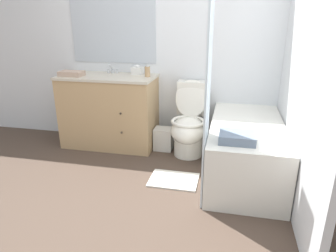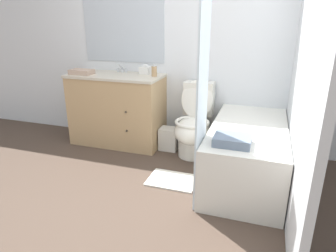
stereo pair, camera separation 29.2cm
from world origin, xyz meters
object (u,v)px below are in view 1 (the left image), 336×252
object	(u,v)px
tissue_box	(137,70)
soap_dispenser	(147,71)
bathtub	(245,149)
bath_towel_folded	(237,137)
wastebasket	(164,139)
toilet	(189,125)
vanity_cabinet	(109,111)
sink_faucet	(112,70)
hand_towel_folded	(72,74)
bath_mat	(174,180)

from	to	relation	value
tissue_box	soap_dispenser	world-z (taller)	soap_dispenser
bathtub	bath_towel_folded	xyz separation A→B (m)	(-0.10, -0.48, 0.31)
wastebasket	toilet	bearing A→B (deg)	-10.42
vanity_cabinet	sink_faucet	distance (m)	0.50
tissue_box	hand_towel_folded	xyz separation A→B (m)	(-0.72, -0.28, -0.02)
wastebasket	tissue_box	xyz separation A→B (m)	(-0.36, 0.18, 0.79)
hand_towel_folded	soap_dispenser	bearing A→B (deg)	9.60
tissue_box	soap_dispenser	size ratio (longest dim) A/B	0.91
bathtub	sink_faucet	bearing A→B (deg)	159.26
vanity_cabinet	sink_faucet	xyz separation A→B (m)	(-0.00, 0.17, 0.47)
tissue_box	hand_towel_folded	size ratio (longest dim) A/B	0.49
toilet	bath_mat	world-z (taller)	toilet
soap_dispenser	hand_towel_folded	size ratio (longest dim) A/B	0.54
tissue_box	bath_mat	size ratio (longest dim) A/B	0.28
wastebasket	hand_towel_folded	size ratio (longest dim) A/B	0.99
vanity_cabinet	tissue_box	bearing A→B (deg)	27.01
bathtub	bath_mat	bearing A→B (deg)	-156.80
vanity_cabinet	bath_mat	size ratio (longest dim) A/B	2.41
soap_dispenser	wastebasket	bearing A→B (deg)	-14.80
wastebasket	soap_dispenser	bearing A→B (deg)	165.20
toilet	hand_towel_folded	distance (m)	1.51
vanity_cabinet	bath_mat	distance (m)	1.29
toilet	bath_towel_folded	bearing A→B (deg)	-58.67
vanity_cabinet	soap_dispenser	bearing A→B (deg)	4.62
vanity_cabinet	bathtub	bearing A→B (deg)	-15.34
vanity_cabinet	bath_towel_folded	xyz separation A→B (m)	(1.53, -0.93, 0.14)
vanity_cabinet	hand_towel_folded	bearing A→B (deg)	-164.48
toilet	bathtub	distance (m)	0.74
vanity_cabinet	wastebasket	bearing A→B (deg)	-1.13
hand_towel_folded	tissue_box	bearing A→B (deg)	20.92
bathtub	bath_towel_folded	world-z (taller)	bath_towel_folded
bathtub	tissue_box	world-z (taller)	tissue_box
toilet	hand_towel_folded	bearing A→B (deg)	-178.44
bath_mat	wastebasket	bearing A→B (deg)	110.57
wastebasket	bath_towel_folded	xyz separation A→B (m)	(0.84, -0.92, 0.45)
wastebasket	bath_mat	xyz separation A→B (m)	(0.27, -0.72, -0.13)
hand_towel_folded	sink_faucet	bearing A→B (deg)	35.29
hand_towel_folded	wastebasket	bearing A→B (deg)	5.10
hand_towel_folded	bathtub	bearing A→B (deg)	-9.44
bathtub	hand_towel_folded	bearing A→B (deg)	170.56
tissue_box	bath_towel_folded	size ratio (longest dim) A/B	0.45
sink_faucet	toilet	world-z (taller)	sink_faucet
bath_mat	sink_faucet	bearing A→B (deg)	136.54
sink_faucet	hand_towel_folded	world-z (taller)	sink_faucet
tissue_box	sink_faucet	bearing A→B (deg)	179.19
sink_faucet	bathtub	bearing A→B (deg)	-20.74
hand_towel_folded	vanity_cabinet	bearing A→B (deg)	15.52
soap_dispenser	bath_mat	world-z (taller)	soap_dispenser
bath_towel_folded	sink_faucet	bearing A→B (deg)	144.20
bathtub	bath_towel_folded	size ratio (longest dim) A/B	4.84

